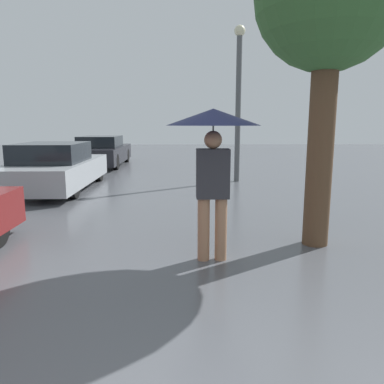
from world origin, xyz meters
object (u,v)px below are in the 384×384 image
pedestrian (213,139)px  parked_car_farthest (102,152)px  tree (329,2)px  parked_car_middle (55,168)px  street_lamp (238,93)px

pedestrian → parked_car_farthest: size_ratio=0.41×
pedestrian → tree: 2.35m
parked_car_middle → parked_car_farthest: size_ratio=0.95×
pedestrian → parked_car_middle: pedestrian is taller
street_lamp → pedestrian: bearing=-101.1°
street_lamp → tree: bearing=-87.6°
pedestrian → parked_car_farthest: pedestrian is taller
tree → street_lamp: (-0.25, 5.89, -0.66)m
tree → parked_car_middle: bearing=137.9°
parked_car_farthest → street_lamp: 6.81m
parked_car_farthest → pedestrian: bearing=-71.6°
pedestrian → parked_car_farthest: 11.44m
pedestrian → street_lamp: street_lamp is taller
pedestrian → tree: bearing=21.0°
parked_car_farthest → street_lamp: bearing=-41.8°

